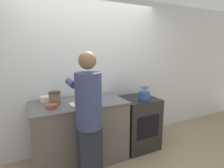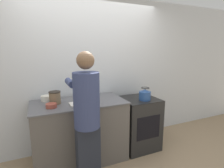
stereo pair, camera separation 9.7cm
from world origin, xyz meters
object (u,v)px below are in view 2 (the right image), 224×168
kettle (145,95)px  knife (80,103)px  canister_jar (55,98)px  oven (138,123)px  bowl_prep (51,106)px  person (87,116)px  cutting_board (82,103)px

kettle → knife: bearing=177.3°
canister_jar → kettle: bearing=-8.5°
kettle → oven: bearing=105.6°
knife → bowl_prep: bowl_prep is taller
person → knife: bearing=86.8°
cutting_board → canister_jar: canister_jar is taller
bowl_prep → canister_jar: (0.07, 0.16, 0.06)m
cutting_board → knife: bearing=159.5°
kettle → bowl_prep: (-1.45, 0.05, -0.01)m
person → oven: bearing=25.7°
oven → canister_jar: (-1.36, 0.09, 0.59)m
knife → canister_jar: 0.37m
oven → kettle: (0.03, -0.12, 0.53)m
person → canister_jar: 0.68m
person → bowl_prep: bearing=129.7°
knife → cutting_board: bearing=-7.4°
kettle → canister_jar: canister_jar is taller
knife → bowl_prep: 0.39m
knife → kettle: 1.07m
knife → kettle: kettle is taller
oven → kettle: 0.55m
oven → kettle: size_ratio=4.21×
oven → canister_jar: size_ratio=4.90×
oven → canister_jar: 1.48m
oven → kettle: kettle is taller
knife → kettle: size_ratio=0.88×
knife → person: bearing=-80.1°
person → kettle: bearing=19.6°
cutting_board → knife: size_ratio=1.84×
bowl_prep → kettle: bearing=-1.9°
oven → bowl_prep: 1.52m
kettle → bowl_prep: size_ratio=1.46×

